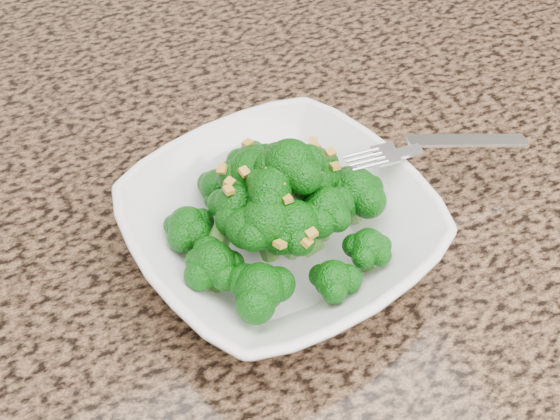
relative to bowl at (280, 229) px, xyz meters
name	(u,v)px	position (x,y,z in m)	size (l,w,h in m)	color
granite_counter	(337,243)	(0.05, 0.00, -0.04)	(1.64, 1.04, 0.03)	brown
bowl	(280,229)	(0.00, 0.00, 0.00)	(0.23, 0.23, 0.06)	white
broccoli_pile	(280,174)	(0.00, 0.00, 0.06)	(0.20, 0.20, 0.07)	#0B590A
garlic_topping	(280,136)	(0.00, 0.00, 0.10)	(0.12, 0.12, 0.01)	gold
fork	(412,150)	(0.12, 0.00, 0.03)	(0.18, 0.03, 0.01)	silver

